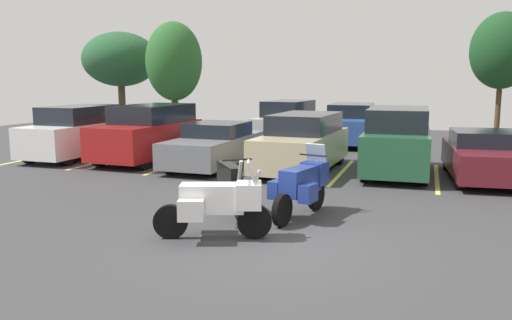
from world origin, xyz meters
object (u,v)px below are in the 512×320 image
(car_far_silver, at_px, (287,122))
(car_far_blue, at_px, (350,124))
(car_grey, at_px, (216,145))
(motorcycle_touring, at_px, (218,202))
(car_green, at_px, (397,141))
(motorcycle_second, at_px, (230,184))
(car_red, at_px, (149,133))
(car_white, at_px, (77,132))
(motorcycle_third, at_px, (303,184))
(car_maroon, at_px, (486,156))
(car_champagne, at_px, (303,143))

(car_far_silver, xyz_separation_m, car_far_blue, (2.74, 0.34, -0.04))
(car_grey, bearing_deg, car_far_silver, 84.83)
(motorcycle_touring, height_order, car_green, car_green)
(motorcycle_second, relative_size, car_red, 0.40)
(car_white, distance_m, car_red, 2.80)
(car_green, height_order, car_far_blue, car_green)
(car_grey, distance_m, car_green, 5.70)
(car_grey, bearing_deg, car_green, 4.59)
(motorcycle_third, xyz_separation_m, car_grey, (-4.12, 5.22, -0.01))
(car_grey, height_order, car_green, car_green)
(motorcycle_touring, distance_m, car_maroon, 8.97)
(motorcycle_touring, xyz_separation_m, car_far_blue, (0.31, 14.25, 0.21))
(car_white, height_order, car_far_silver, car_far_silver)
(motorcycle_third, bearing_deg, car_far_blue, 93.60)
(motorcycle_third, relative_size, car_maroon, 0.48)
(motorcycle_third, distance_m, car_far_silver, 12.47)
(motorcycle_touring, bearing_deg, car_red, 127.13)
(car_maroon, distance_m, car_far_blue, 8.34)
(car_white, relative_size, car_far_silver, 0.96)
(motorcycle_third, height_order, car_far_blue, car_far_blue)
(motorcycle_second, relative_size, car_maroon, 0.41)
(car_red, bearing_deg, motorcycle_touring, -52.87)
(motorcycle_third, bearing_deg, motorcycle_second, -176.24)
(motorcycle_second, relative_size, car_far_silver, 0.41)
(car_far_silver, bearing_deg, motorcycle_touring, -80.11)
(car_grey, height_order, car_maroon, car_grey)
(motorcycle_touring, height_order, car_white, car_white)
(car_white, distance_m, car_maroon, 13.53)
(motorcycle_second, xyz_separation_m, car_maroon, (5.55, 5.56, 0.07))
(motorcycle_third, xyz_separation_m, car_far_blue, (-0.77, 12.30, 0.19))
(car_white, distance_m, car_far_silver, 8.98)
(car_green, bearing_deg, car_white, -178.13)
(motorcycle_touring, distance_m, car_red, 9.39)
(car_red, height_order, car_far_blue, car_red)
(car_green, distance_m, car_far_silver, 8.07)
(car_green, distance_m, car_maroon, 2.46)
(car_red, xyz_separation_m, car_champagne, (5.51, -0.20, -0.11))
(car_red, relative_size, car_far_blue, 0.98)
(car_white, xyz_separation_m, car_maroon, (13.53, 0.14, -0.25))
(car_champagne, bearing_deg, car_red, 177.90)
(motorcycle_touring, xyz_separation_m, car_green, (2.64, 7.62, 0.32))
(motorcycle_third, relative_size, car_far_silver, 0.48)
(car_green, relative_size, car_maroon, 1.01)
(motorcycle_third, relative_size, car_white, 0.50)
(motorcycle_second, xyz_separation_m, car_champagne, (0.32, 5.44, 0.26))
(car_maroon, relative_size, car_far_silver, 1.00)
(car_far_silver, bearing_deg, car_far_blue, 7.18)
(car_white, relative_size, car_red, 0.93)
(car_white, height_order, car_maroon, car_white)
(car_champagne, bearing_deg, car_green, 6.90)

